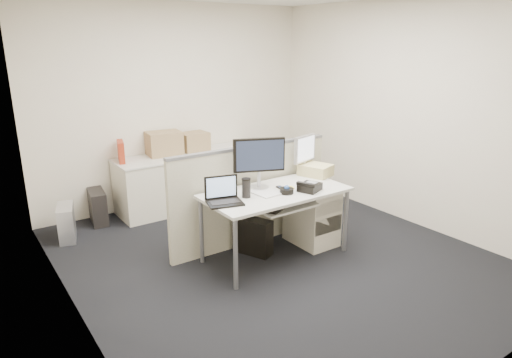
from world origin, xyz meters
TOP-DOWN VIEW (x-y plane):
  - floor at (0.00, 0.00)m, footprint 4.00×4.50m
  - wall_back at (0.00, 2.25)m, footprint 4.00×0.02m
  - wall_front at (0.00, -2.25)m, footprint 4.00×0.02m
  - wall_left at (-2.00, 0.00)m, footprint 0.02×4.50m
  - wall_right at (2.00, 0.00)m, footprint 0.02×4.50m
  - desk at (0.00, 0.00)m, footprint 1.50×0.75m
  - keyboard_tray at (0.00, -0.18)m, footprint 0.62×0.32m
  - drawer_pedestal at (0.55, 0.05)m, footprint 0.40×0.55m
  - cubicle_partition at (0.00, 0.45)m, footprint 2.00×0.06m
  - back_counter at (0.00, 1.93)m, footprint 2.00×0.60m
  - monitor_main at (-0.08, 0.18)m, footprint 0.57×0.40m
  - monitor_small at (0.65, 0.32)m, footprint 0.40×0.27m
  - laptop at (-0.62, -0.02)m, footprint 0.38×0.32m
  - trackball at (0.05, -0.11)m, footprint 0.18×0.18m
  - desk_phone at (0.30, -0.18)m, footprint 0.28×0.26m
  - paper_stack at (-0.12, 0.02)m, footprint 0.27×0.32m
  - sticky_pad at (0.18, 0.00)m, footprint 0.11×0.11m
  - travel_mug at (-0.35, 0.02)m, footprint 0.10×0.10m
  - banana at (0.28, -0.15)m, footprint 0.20×0.08m
  - cellphone at (0.10, 0.05)m, footprint 0.07×0.11m
  - manila_folders at (0.72, 0.20)m, footprint 0.36×0.41m
  - keyboard at (-0.05, -0.14)m, footprint 0.53×0.37m
  - pc_tower_desk at (-0.15, 0.20)m, footprint 0.32×0.45m
  - pc_tower_spare_dark at (-1.25, 2.03)m, footprint 0.24×0.47m
  - pc_tower_spare_silver at (-1.70, 1.73)m, footprint 0.28×0.46m
  - cardboard_box_left at (-0.31, 2.05)m, footprint 0.48×0.38m
  - cardboard_box_right at (0.13, 2.05)m, footprint 0.39×0.31m
  - red_binder at (-0.90, 2.03)m, footprint 0.15×0.31m

SIDE VIEW (x-z plane):
  - floor at x=0.00m, z-range -0.01..0.00m
  - pc_tower_desk at x=-0.15m, z-range 0.00..0.39m
  - pc_tower_spare_silver at x=-1.70m, z-range 0.00..0.40m
  - pc_tower_spare_dark at x=-1.25m, z-range 0.00..0.42m
  - drawer_pedestal at x=0.55m, z-range 0.00..0.65m
  - back_counter at x=0.00m, z-range 0.00..0.72m
  - cubicle_partition at x=0.00m, z-range 0.00..1.10m
  - keyboard_tray at x=0.00m, z-range 0.61..0.63m
  - keyboard at x=-0.05m, z-range 0.63..0.66m
  - desk at x=0.00m, z-range 0.30..1.03m
  - sticky_pad at x=0.18m, z-range 0.73..0.74m
  - paper_stack at x=-0.12m, z-range 0.73..0.74m
  - cellphone at x=0.10m, z-range 0.73..0.74m
  - banana at x=0.28m, z-range 0.73..0.77m
  - trackball at x=0.05m, z-range 0.73..0.78m
  - desk_phone at x=0.30m, z-range 0.73..0.80m
  - manila_folders at x=0.72m, z-range 0.73..0.86m
  - travel_mug at x=-0.35m, z-range 0.73..0.91m
  - laptop at x=-0.62m, z-range 0.73..0.97m
  - cardboard_box_right at x=0.13m, z-range 0.72..0.99m
  - red_binder at x=-0.90m, z-range 0.72..1.00m
  - cardboard_box_left at x=-0.31m, z-range 0.72..1.05m
  - monitor_small at x=0.65m, z-range 0.73..1.17m
  - monitor_main at x=-0.08m, z-range 0.73..1.26m
  - wall_back at x=0.00m, z-range 0.00..2.70m
  - wall_front at x=0.00m, z-range 0.00..2.70m
  - wall_left at x=-2.00m, z-range 0.00..2.70m
  - wall_right at x=2.00m, z-range 0.00..2.70m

